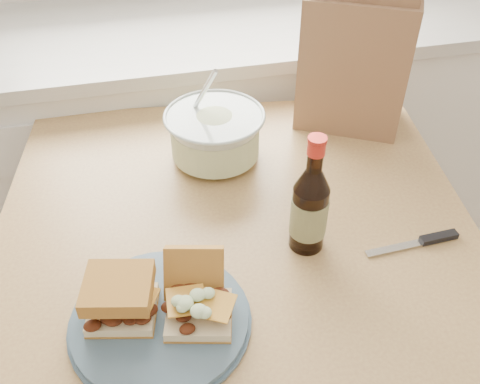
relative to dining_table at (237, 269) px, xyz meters
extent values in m
cube|color=white|center=(0.05, 0.83, -0.27)|extent=(2.40, 0.60, 0.90)
cube|color=beige|center=(0.05, 0.83, 0.20)|extent=(2.50, 0.64, 0.04)
cube|color=tan|center=(0.00, 0.00, 0.10)|extent=(1.14, 1.14, 0.04)
cube|color=tan|center=(-0.38, 0.51, -0.32)|extent=(0.08, 0.08, 0.79)
cube|color=tan|center=(0.51, 0.38, -0.32)|extent=(0.08, 0.08, 0.79)
cylinder|color=#455D70|center=(-0.18, -0.20, 0.13)|extent=(0.31, 0.31, 0.02)
cube|color=beige|center=(-0.24, -0.18, 0.15)|extent=(0.13, 0.13, 0.02)
cube|color=orange|center=(-0.24, -0.18, 0.19)|extent=(0.08, 0.08, 0.00)
cube|color=#BD7A32|center=(-0.24, -0.18, 0.21)|extent=(0.13, 0.13, 0.03)
cube|color=beige|center=(-0.12, -0.22, 0.15)|extent=(0.13, 0.12, 0.02)
cube|color=orange|center=(-0.12, -0.22, 0.19)|extent=(0.08, 0.08, 0.00)
cube|color=#BD7A32|center=(-0.11, -0.15, 0.19)|extent=(0.12, 0.10, 0.09)
cone|color=silver|center=(0.01, 0.26, 0.18)|extent=(0.23, 0.23, 0.12)
cylinder|color=silver|center=(0.01, 0.26, 0.18)|extent=(0.21, 0.21, 0.08)
torus|color=silver|center=(0.01, 0.26, 0.24)|extent=(0.24, 0.24, 0.01)
cylinder|color=silver|center=(-0.02, 0.29, 0.28)|extent=(0.07, 0.08, 0.16)
cylinder|color=black|center=(0.13, -0.07, 0.20)|extent=(0.07, 0.07, 0.15)
cone|color=black|center=(0.13, -0.07, 0.29)|extent=(0.07, 0.07, 0.04)
cylinder|color=black|center=(0.13, -0.07, 0.34)|extent=(0.03, 0.03, 0.06)
cylinder|color=red|center=(0.13, -0.07, 0.36)|extent=(0.03, 0.03, 0.02)
cylinder|color=red|center=(0.13, -0.07, 0.38)|extent=(0.03, 0.03, 0.01)
cylinder|color=#333E1F|center=(0.13, -0.07, 0.20)|extent=(0.07, 0.07, 0.08)
cube|color=silver|center=(0.30, -0.13, 0.13)|extent=(0.14, 0.02, 0.00)
cube|color=black|center=(0.39, -0.12, 0.13)|extent=(0.08, 0.02, 0.01)
cube|color=#966748|center=(0.38, 0.35, 0.29)|extent=(0.31, 0.27, 0.34)
camera|label=1|loc=(-0.17, -0.78, 0.91)|focal=40.00mm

